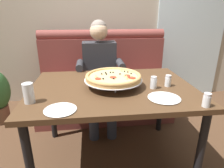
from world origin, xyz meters
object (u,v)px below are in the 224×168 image
Objects in this scene: diner_main at (100,69)px; plate_near_right at (60,109)px; pizza at (113,77)px; shaker_oregano at (207,101)px; drinking_glass at (29,94)px; dining_table at (112,95)px; plate_near_left at (164,97)px; shaker_pepper_flakes at (153,83)px; patio_chair at (171,58)px; shaker_parmesan at (168,82)px; booth_bench at (104,86)px.

plate_near_right is (-0.32, -1.09, 0.06)m from diner_main.
shaker_oregano is at bearing -37.65° from pizza.
drinking_glass is (-0.62, -0.24, -0.02)m from pizza.
dining_table is at bearing 45.18° from plate_near_right.
shaker_oregano is 0.28m from plate_near_left.
dining_table is 13.39× the size of shaker_pepper_flakes.
pizza is 0.45m from plate_near_left.
patio_chair reaches higher than dining_table.
plate_near_right reaches higher than dining_table.
patio_chair is (1.45, 1.32, -0.19)m from diner_main.
pizza is at bearing 174.92° from shaker_parmesan.
shaker_parmesan is (0.46, -0.04, -0.04)m from pizza.
shaker_oregano is (0.25, -0.36, -0.00)m from shaker_pepper_flakes.
shaker_parmesan is at bearing 10.42° from drinking_glass.
booth_bench is at bearing 90.00° from dining_table.
booth_bench is at bearing 76.04° from diner_main.
patio_chair is (1.38, 1.05, 0.13)m from booth_bench.
diner_main is at bearing 125.66° from shaker_parmesan.
plate_near_left and plate_near_right have the same top height.
shaker_oregano is at bearing -37.65° from dining_table.
patio_chair is (1.99, 2.26, -0.30)m from drinking_glass.
shaker_pepper_flakes is at bearing 22.99° from plate_near_right.
diner_main is (-0.07, -0.27, 0.31)m from booth_bench.
plate_near_right is (-0.73, -0.10, 0.00)m from plate_near_left.
booth_bench is 1.27× the size of dining_table.
dining_table is at bearing 21.98° from drinking_glass.
shaker_pepper_flakes is 2.36m from patio_chair.
drinking_glass is at bearing -170.15° from shaker_pepper_flakes.
plate_near_left is 2.54m from patio_chair.
booth_bench reaches higher than pizza.
dining_table is 1.60× the size of patio_chair.
shaker_oregano is at bearing -9.55° from drinking_glass.
shaker_oregano is 0.97m from plate_near_right.
diner_main reaches higher than pizza.
shaker_parmesan is 2.27m from patio_chair.
diner_main is 13.03× the size of shaker_parmesan.
diner_main is 1.97m from patio_chair.
plate_near_left is 0.74m from plate_near_right.
plate_near_left is 1.68× the size of drinking_glass.
shaker_parmesan reaches higher than plate_near_left.
shaker_oregano is 0.46× the size of plate_near_right.
shaker_pepper_flakes is at bearing -13.97° from dining_table.
drinking_glass is at bearing -116.70° from booth_bench.
shaker_parmesan is at bearing 21.64° from plate_near_right.
pizza reaches higher than dining_table.
booth_bench reaches higher than plate_near_left.
pizza is at bearing -89.52° from booth_bench.
pizza is (0.01, -0.01, 0.17)m from dining_table.
dining_table is 5.75× the size of plate_near_left.
diner_main reaches higher than plate_near_left.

